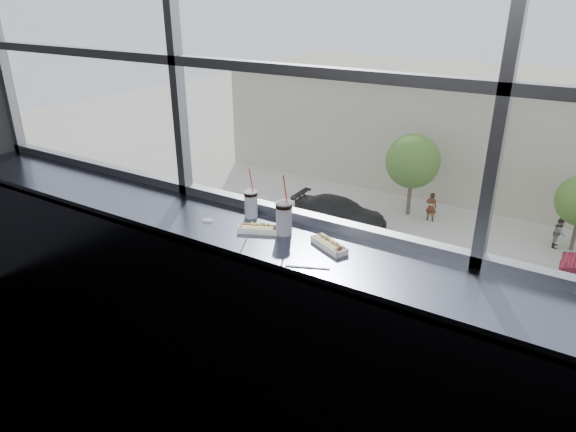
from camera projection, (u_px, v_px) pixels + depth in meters
The scene contains 21 objects.
wall_back_lower at pixel (308, 299), 3.36m from camera, with size 6.00×6.00×0.00m, color black.
window_glass at pixel (315, 12), 2.68m from camera, with size 6.00×6.00×0.00m, color silver.
window_mullions at pixel (313, 12), 2.66m from camera, with size 6.00×0.08×2.40m, color gray, non-canonical shape.
counter at pixel (285, 244), 2.94m from camera, with size 6.00×0.55×0.06m, color slate.
counter_fascia at pixel (261, 342), 2.95m from camera, with size 6.00×0.04×1.04m, color slate.
hotdog_tray_left at pixel (258, 228), 3.00m from camera, with size 0.25×0.17×0.06m.
hotdog_tray_right at pixel (329, 244), 2.81m from camera, with size 0.26×0.18×0.06m.
soda_cup_left at pixel (251, 203), 3.18m from camera, with size 0.09×0.09×0.33m.
soda_cup_right at pixel (284, 216), 2.95m from camera, with size 0.10×0.10×0.38m.
loose_straw at pixel (308, 267), 2.62m from camera, with size 0.01×0.01×0.23m, color white.
wrapper at pixel (208, 220), 3.15m from camera, with size 0.08×0.06×0.02m, color silver.
plaza_ground at pixel (573, 173), 41.75m from camera, with size 120.00×120.00×0.00m, color #BBB5A4.
street_asphalt at pixel (523, 311), 23.48m from camera, with size 80.00×10.00×0.06m, color black.
far_sidewalk at pixel (547, 245), 29.70m from camera, with size 80.00×6.00×0.04m, color #BBB5A4.
car_near_b at pixel (358, 292), 23.13m from camera, with size 5.71×2.38×1.90m, color black.
car_far_a at pixel (340, 208), 31.69m from camera, with size 6.92×2.88×2.31m, color black.
car_near_a at pixel (243, 253), 26.22m from camera, with size 6.83×2.85×2.28m, color white.
car_near_c at pixel (525, 342), 19.67m from camera, with size 6.40×2.67×2.13m, color maroon.
pedestrian_a at pixel (432, 204), 32.40m from camera, with size 1.01×0.76×2.28m, color #66605B.
pedestrian_b at pixel (560, 230), 29.03m from camera, with size 0.94×0.70×2.11m, color #66605B.
tree_left at pixel (413, 161), 32.36m from camera, with size 3.46×3.46×5.41m.
Camera 1 is at (1.41, -0.99, 2.39)m, focal length 32.00 mm.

